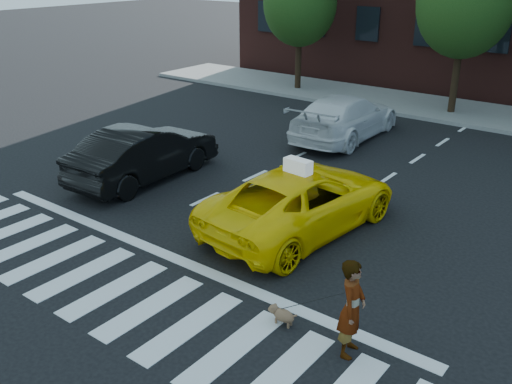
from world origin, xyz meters
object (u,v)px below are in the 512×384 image
at_px(white_suv, 345,117).
at_px(dog, 281,314).
at_px(woman, 352,308).
at_px(black_sedan, 144,153).
at_px(taxi, 302,200).

height_order(white_suv, dog, white_suv).
xyz_separation_m(white_suv, woman, (5.96, -10.46, 0.08)).
distance_m(black_sedan, dog, 8.02).
xyz_separation_m(taxi, dog, (1.83, -3.41, -0.55)).
bearing_deg(taxi, black_sedan, 5.56).
bearing_deg(woman, dog, 78.32).
bearing_deg(black_sedan, taxi, 176.74).
xyz_separation_m(taxi, black_sedan, (-5.40, 0.01, 0.05)).
relative_size(taxi, black_sedan, 1.11).
height_order(white_suv, woman, woman).
relative_size(black_sedan, woman, 2.81).
relative_size(taxi, woman, 3.13).
relative_size(white_suv, dog, 9.13).
relative_size(black_sedan, dog, 8.17).
xyz_separation_m(woman, dog, (-1.33, -0.03, -0.66)).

